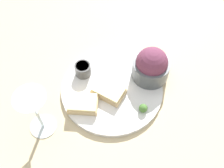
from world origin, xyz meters
The scene contains 8 objects.
ground_plane centered at (0.00, 0.00, 0.00)m, with size 4.00×4.00×0.00m, color #C6B289.
dinner_plate centered at (0.00, 0.00, 0.01)m, with size 0.29×0.29×0.01m.
salad_bowl centered at (0.11, 0.03, 0.06)m, with size 0.11×0.11×0.10m.
sauce_ramekin centered at (-0.08, 0.06, 0.04)m, with size 0.05×0.05×0.04m.
cheese_toast_near centered at (-0.01, -0.02, 0.03)m, with size 0.10×0.10×0.03m.
cheese_toast_far centered at (-0.08, -0.05, 0.03)m, with size 0.09×0.07×0.03m.
wine_glass centered at (-0.19, -0.09, 0.11)m, with size 0.08×0.08×0.15m.
garnish centered at (0.07, -0.08, 0.03)m, with size 0.02×0.02×0.02m.
Camera 1 is at (-0.04, -0.41, 0.69)m, focal length 45.00 mm.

